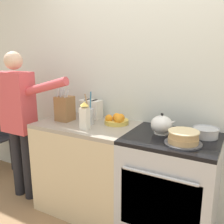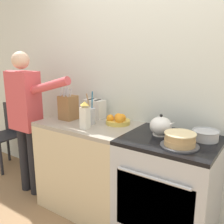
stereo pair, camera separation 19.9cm
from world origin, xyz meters
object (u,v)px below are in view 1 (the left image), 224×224
object	(u,v)px
tea_kettle	(162,125)
utensil_crock	(89,116)
person_baker	(19,115)
fruit_bowl	(117,120)
stove_range	(169,188)
knife_block	(65,108)
milk_carton	(85,116)
mixing_bowl	(206,132)
layer_cake	(183,138)
toaster	(91,109)

from	to	relation	value
tea_kettle	utensil_crock	world-z (taller)	utensil_crock
person_baker	fruit_bowl	bearing A→B (deg)	12.05
utensil_crock	stove_range	bearing A→B (deg)	1.06
stove_range	utensil_crock	distance (m)	0.95
knife_block	milk_carton	distance (m)	0.36
mixing_bowl	milk_carton	xyz separation A→B (m)	(-0.96, -0.28, 0.08)
layer_cake	utensil_crock	size ratio (longest dim) A/B	0.89
layer_cake	mixing_bowl	size ratio (longest dim) A/B	1.37
toaster	milk_carton	world-z (taller)	milk_carton
layer_cake	milk_carton	distance (m)	0.85
stove_range	mixing_bowl	distance (m)	0.55
knife_block	milk_carton	size ratio (longest dim) A/B	1.35
toaster	utensil_crock	bearing A→B (deg)	-61.91
layer_cake	knife_block	bearing A→B (deg)	175.43
fruit_bowl	toaster	size ratio (longest dim) A/B	0.99
fruit_bowl	milk_carton	xyz separation A→B (m)	(-0.17, -0.27, 0.07)
layer_cake	toaster	size ratio (longest dim) A/B	1.20
mixing_bowl	utensil_crock	size ratio (longest dim) A/B	0.65
mixing_bowl	person_baker	bearing A→B (deg)	-170.67
toaster	layer_cake	bearing A→B (deg)	-16.32
stove_range	utensil_crock	xyz separation A→B (m)	(-0.79, -0.01, 0.53)
utensil_crock	toaster	bearing A→B (deg)	118.09
utensil_crock	fruit_bowl	size ratio (longest dim) A/B	1.37
milk_carton	stove_range	bearing A→B (deg)	12.14
stove_range	milk_carton	distance (m)	0.94
stove_range	utensil_crock	world-z (taller)	utensil_crock
utensil_crock	fruit_bowl	distance (m)	0.27
milk_carton	knife_block	bearing A→B (deg)	157.01
utensil_crock	person_baker	bearing A→B (deg)	-168.72
knife_block	fruit_bowl	xyz separation A→B (m)	(0.51, 0.13, -0.08)
knife_block	fruit_bowl	world-z (taller)	knife_block
toaster	tea_kettle	bearing A→B (deg)	-9.73
utensil_crock	milk_carton	bearing A→B (deg)	-68.35
stove_range	knife_block	world-z (taller)	knife_block
layer_cake	toaster	world-z (taller)	toaster
knife_block	toaster	world-z (taller)	knife_block
stove_range	fruit_bowl	size ratio (longest dim) A/B	3.93
tea_kettle	fruit_bowl	xyz separation A→B (m)	(-0.45, 0.06, -0.03)
knife_block	person_baker	size ratio (longest dim) A/B	0.21
person_baker	milk_carton	bearing A→B (deg)	-3.01
mixing_bowl	milk_carton	bearing A→B (deg)	-163.56
utensil_crock	milk_carton	xyz separation A→B (m)	(0.06, -0.14, 0.04)
fruit_bowl	milk_carton	size ratio (longest dim) A/B	0.94
stove_range	toaster	xyz separation A→B (m)	(-0.90, 0.19, 0.54)
stove_range	toaster	bearing A→B (deg)	168.37
fruit_bowl	layer_cake	bearing A→B (deg)	-18.33
knife_block	utensil_crock	size ratio (longest dim) A/B	1.06
fruit_bowl	person_baker	world-z (taller)	person_baker
person_baker	toaster	bearing A→B (deg)	24.63
person_baker	stove_range	bearing A→B (deg)	2.52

